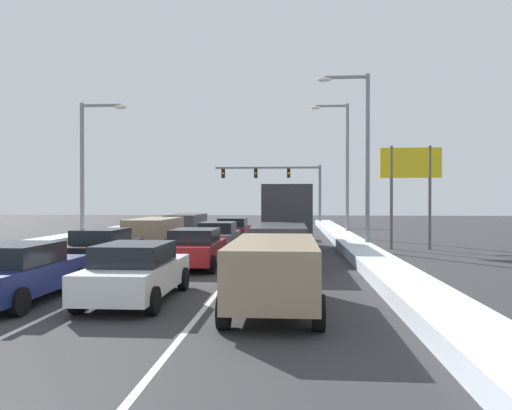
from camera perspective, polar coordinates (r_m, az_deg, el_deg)
ground_plane at (r=23.51m, az=-5.12°, el=-5.82°), size 120.00×120.00×0.00m
lane_stripe_between_right_lane_and_center_lane at (r=27.82m, az=-0.10°, el=-4.81°), size 0.14×50.30×0.01m
lane_stripe_between_center_lane_and_left_lane at (r=28.29m, az=-7.01°, el=-4.73°), size 0.14×50.30×0.01m
snow_bank_right_shoulder at (r=27.90m, az=10.85°, el=-4.34°), size 1.55×50.30×0.46m
snow_bank_left_shoulder at (r=29.74m, az=-17.09°, el=-3.60°), size 1.35×50.30×0.93m
suv_tan_right_lane_nearest at (r=11.65m, az=2.12°, el=-7.37°), size 2.16×4.90×1.67m
suv_charcoal_right_lane_second at (r=18.77m, az=2.82°, el=-4.34°), size 2.16×4.90×1.67m
box_truck_right_lane_third at (r=25.73m, az=3.71°, el=-1.03°), size 2.53×7.20×3.36m
sedan_green_right_lane_fourth at (r=33.06m, az=3.64°, el=-2.63°), size 2.00×4.50×1.51m
sedan_white_center_lane_nearest at (r=13.21m, az=-13.80°, el=-7.55°), size 2.00×4.50×1.51m
sedan_red_center_lane_second at (r=19.22m, az=-7.05°, el=-4.98°), size 2.00×4.50×1.51m
sedan_gray_center_lane_third at (r=24.91m, az=-4.44°, el=-3.70°), size 2.00×4.50×1.51m
sedan_maroon_center_lane_fourth at (r=30.58m, az=-2.69°, el=-2.90°), size 2.00×4.50×1.51m
sedan_navy_left_lane_nearest at (r=14.10m, az=-25.92°, el=-7.07°), size 2.00×4.50×1.51m
sedan_black_left_lane_second at (r=19.91m, az=-17.44°, el=-4.81°), size 2.00×4.50×1.51m
suv_tan_left_lane_third at (r=25.91m, az=-11.71°, el=-2.98°), size 2.16×4.90×1.67m
suv_charcoal_left_lane_fourth at (r=32.89m, az=-8.12°, el=-2.22°), size 2.16×4.90×1.67m
traffic_light_gantry at (r=50.52m, az=3.11°, el=2.99°), size 10.94×0.47×6.20m
street_lamp_right_near at (r=25.71m, az=12.13°, el=6.67°), size 2.66×0.36×9.06m
street_lamp_right_mid at (r=34.77m, az=10.06°, el=5.33°), size 2.66×0.36×9.33m
street_lamp_left_mid at (r=28.86m, az=-18.93°, el=4.90°), size 2.66×0.36×8.02m
roadside_sign_right at (r=27.25m, az=17.57°, el=3.49°), size 3.20×0.16×5.50m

